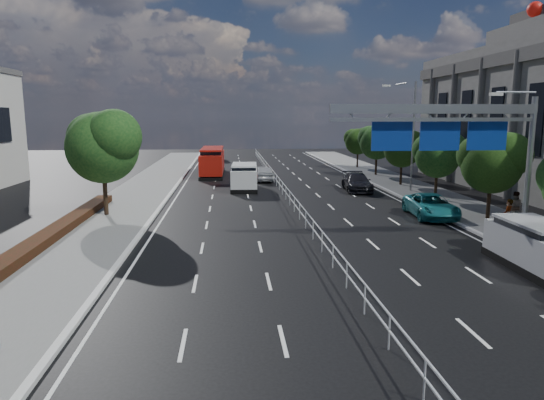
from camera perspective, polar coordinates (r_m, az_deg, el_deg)
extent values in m
plane|color=black|center=(14.82, 12.52, -15.42)|extent=(160.00, 160.00, 0.00)
cube|color=silver|center=(14.95, -24.04, -15.55)|extent=(0.25, 140.00, 0.15)
cube|color=silver|center=(35.89, 1.77, 1.42)|extent=(0.05, 85.00, 0.05)
cube|color=silver|center=(35.95, 1.77, 0.71)|extent=(0.05, 85.00, 0.05)
cylinder|color=gray|center=(27.29, 27.95, 3.10)|extent=(0.28, 0.28, 7.20)
cube|color=gray|center=(24.78, 18.63, 10.12)|extent=(10.20, 0.25, 0.45)
cube|color=gray|center=(24.78, 18.56, 8.97)|extent=(10.20, 0.18, 0.18)
cylinder|color=gray|center=(26.65, 26.78, 11.26)|extent=(2.00, 0.10, 0.10)
cube|color=silver|center=(26.14, 24.87, 11.23)|extent=(0.60, 0.25, 0.15)
cube|color=navy|center=(26.19, 23.97, 6.90)|extent=(2.00, 0.08, 1.40)
cube|color=white|center=(26.24, 23.92, 6.91)|extent=(1.80, 0.02, 1.20)
cube|color=navy|center=(25.12, 19.14, 7.12)|extent=(2.00, 0.08, 1.40)
cube|color=white|center=(25.17, 19.09, 7.12)|extent=(1.80, 0.02, 1.20)
cube|color=navy|center=(24.25, 13.92, 7.29)|extent=(2.00, 0.08, 1.40)
cube|color=white|center=(24.29, 13.88, 7.29)|extent=(1.80, 0.02, 1.20)
cylinder|color=gray|center=(41.60, 16.26, 7.05)|extent=(0.16, 0.16, 9.00)
cylinder|color=gray|center=(41.22, 14.95, 13.07)|extent=(0.10, 2.40, 0.10)
cube|color=silver|center=(40.82, 13.32, 12.96)|extent=(0.60, 0.25, 0.15)
cube|color=#4C4947|center=(40.90, 27.07, 14.91)|extent=(0.40, 36.00, 1.00)
sphere|color=#B2140C|center=(41.83, 28.54, 19.10)|extent=(1.10, 1.10, 1.10)
cylinder|color=black|center=(32.03, -19.04, 1.21)|extent=(0.28, 0.28, 3.50)
sphere|color=#123B15|center=(31.76, -19.31, 5.84)|extent=(4.40, 4.40, 4.40)
sphere|color=#123B15|center=(30.88, -18.08, 7.11)|extent=(3.30, 3.30, 3.30)
sphere|color=#123B15|center=(32.57, -20.40, 6.85)|extent=(3.08, 3.08, 3.08)
cylinder|color=black|center=(31.69, 24.16, 0.16)|extent=(0.22, 0.22, 2.80)
sphere|color=#17330E|center=(31.44, 24.43, 3.88)|extent=(3.50, 3.50, 3.50)
sphere|color=#17330E|center=(31.30, 26.09, 4.77)|extent=(2.62, 2.62, 2.62)
sphere|color=#17330E|center=(31.57, 23.05, 4.82)|extent=(2.45, 2.45, 2.45)
cylinder|color=black|center=(38.34, 18.74, 1.97)|extent=(0.22, 0.22, 2.70)
sphere|color=#123B15|center=(38.13, 18.90, 4.95)|extent=(3.30, 3.30, 3.30)
sphere|color=#123B15|center=(37.92, 20.17, 5.67)|extent=(2.48, 2.48, 2.47)
sphere|color=#123B15|center=(38.32, 17.85, 5.68)|extent=(2.31, 2.31, 2.31)
cylinder|color=black|center=(45.25, 14.94, 3.27)|extent=(0.21, 0.21, 2.65)
sphere|color=#17330E|center=(45.07, 15.05, 5.74)|extent=(3.20, 3.20, 3.20)
sphere|color=#17330E|center=(44.82, 16.06, 6.35)|extent=(2.40, 2.40, 2.40)
sphere|color=#17330E|center=(45.31, 14.20, 6.34)|extent=(2.24, 2.24, 2.24)
cylinder|color=black|center=(52.31, 12.15, 4.34)|extent=(0.23, 0.23, 2.85)
sphere|color=#123B15|center=(52.16, 12.24, 6.65)|extent=(3.60, 3.60, 3.60)
sphere|color=#123B15|center=(51.83, 13.20, 7.22)|extent=(2.70, 2.70, 2.70)
sphere|color=#123B15|center=(52.47, 11.42, 7.19)|extent=(2.52, 2.52, 2.52)
cylinder|color=black|center=(59.50, 10.02, 4.94)|extent=(0.21, 0.21, 2.60)
sphere|color=#17330E|center=(59.37, 10.08, 6.79)|extent=(3.10, 3.10, 3.10)
sphere|color=#17330E|center=(59.06, 10.80, 7.25)|extent=(2.32, 2.33, 2.32)
sphere|color=#17330E|center=(59.66, 9.47, 7.22)|extent=(2.17, 2.17, 2.17)
cube|color=black|center=(41.80, -3.26, 1.48)|extent=(2.46, 5.20, 0.36)
cube|color=white|center=(41.68, -3.27, 2.68)|extent=(2.41, 5.10, 1.50)
cube|color=black|center=(41.59, -3.28, 3.71)|extent=(2.16, 3.69, 0.66)
cube|color=white|center=(41.55, -3.28, 4.16)|extent=(2.27, 3.99, 0.13)
cylinder|color=black|center=(40.17, -4.60, 1.40)|extent=(0.36, 0.76, 0.75)
cylinder|color=black|center=(40.13, -2.01, 1.42)|extent=(0.36, 0.76, 0.75)
cylinder|color=black|center=(43.43, -4.42, 2.04)|extent=(0.36, 0.76, 0.75)
cylinder|color=black|center=(43.39, -2.02, 2.06)|extent=(0.36, 0.76, 0.75)
cube|color=black|center=(52.39, -6.99, 3.09)|extent=(2.45, 9.79, 0.29)
cube|color=#99130B|center=(52.26, -7.02, 4.45)|extent=(2.40, 9.60, 1.98)
cube|color=black|center=(52.17, -7.04, 5.54)|extent=(2.18, 6.91, 0.87)
cube|color=#99130B|center=(52.14, -7.05, 6.02)|extent=(2.28, 7.49, 0.17)
cylinder|color=black|center=(49.30, -8.27, 2.82)|extent=(0.26, 0.60, 0.60)
cylinder|color=black|center=(49.20, -6.04, 2.85)|extent=(0.26, 0.60, 0.60)
cylinder|color=black|center=(55.56, -7.84, 3.62)|extent=(0.26, 0.60, 0.60)
cylinder|color=black|center=(55.47, -5.86, 3.65)|extent=(0.26, 0.60, 0.60)
imported|color=#AAADB1|center=(47.24, -1.11, 3.18)|extent=(2.16, 4.63, 1.53)
imported|color=black|center=(69.05, -6.51, 5.26)|extent=(1.94, 4.88, 1.58)
cube|color=black|center=(23.05, 28.35, -6.72)|extent=(2.15, 4.85, 0.33)
cube|color=#A9ACB1|center=(22.85, 28.52, -4.80)|extent=(2.11, 4.75, 1.36)
cube|color=black|center=(22.70, 28.66, -3.14)|extent=(1.91, 3.43, 0.60)
cube|color=#A9ACB1|center=(22.64, 28.72, -2.41)|extent=(2.00, 3.72, 0.12)
cylinder|color=black|center=(21.31, 28.67, -7.55)|extent=(0.30, 0.68, 0.68)
cylinder|color=black|center=(23.87, 24.71, -5.45)|extent=(0.30, 0.68, 0.68)
cylinder|color=black|center=(24.71, 28.15, -5.22)|extent=(0.30, 0.68, 0.68)
imported|color=#1B777D|center=(31.88, 18.18, -0.65)|extent=(2.77, 5.35, 1.44)
imported|color=black|center=(41.54, 9.96, 2.08)|extent=(2.49, 5.26, 1.48)
imported|color=gray|center=(28.73, 26.00, -1.65)|extent=(0.77, 0.75, 1.78)
imported|color=gray|center=(31.78, 26.65, -0.68)|extent=(1.09, 1.02, 1.78)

